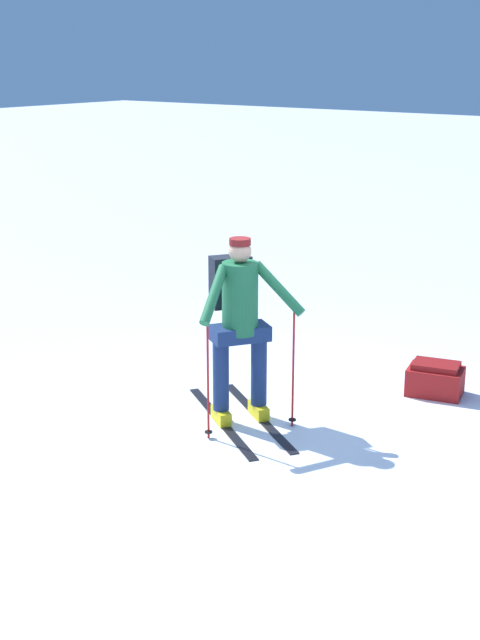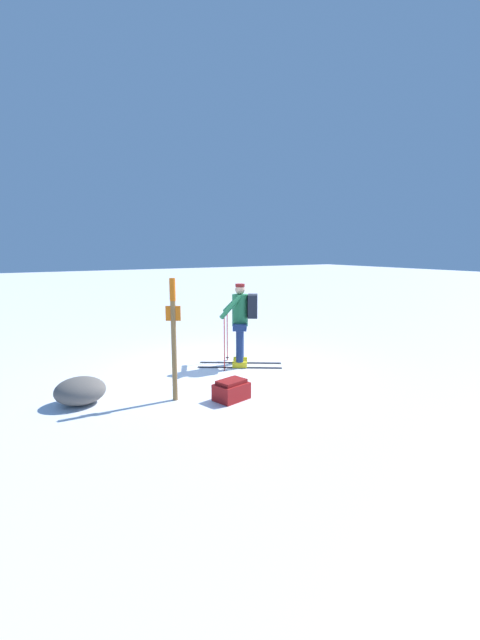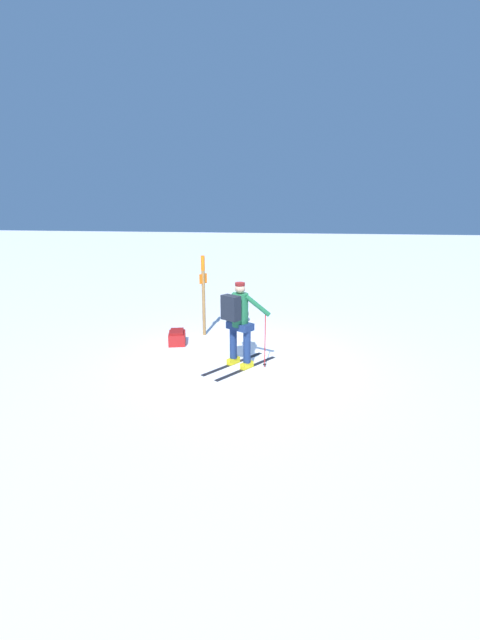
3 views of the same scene
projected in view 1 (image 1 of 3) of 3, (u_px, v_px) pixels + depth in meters
name	position (u px, v px, depth m)	size (l,w,h in m)	color
ground_plane	(280.00, 430.00, 8.18)	(80.00, 80.00, 0.00)	white
skier	(239.00, 316.00, 8.14)	(1.72, 1.37, 1.74)	black
dropped_backpack	(435.00, 379.00, 8.98)	(0.62, 0.51, 0.34)	maroon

